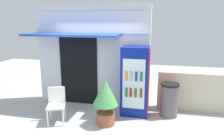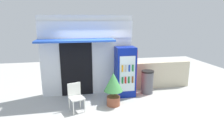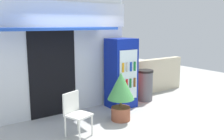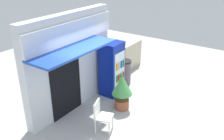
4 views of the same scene
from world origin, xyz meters
The scene contains 7 objects.
ground centered at (0.00, 0.00, 0.00)m, with size 16.00×16.00×0.00m, color #B2B2AD.
storefront_building centered at (-0.27, 1.54, 1.56)m, with size 3.45×1.17×3.00m.
drink_cooler centered at (1.13, 1.01, 0.94)m, with size 0.74×0.67×1.87m.
plastic_chair centered at (-0.75, 0.08, 0.52)m, with size 0.55×0.56×0.89m.
potted_plant_near_shop centered at (0.50, 0.20, 0.70)m, with size 0.63×0.63×1.15m.
trash_bin centered at (2.04, 1.06, 0.46)m, with size 0.49×0.49×0.92m.
stone_boundary_wall centered at (2.92, 1.60, 0.55)m, with size 2.39×0.23×1.11m, color beige.
Camera 1 is at (1.76, -4.59, 2.54)m, focal length 34.57 mm.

